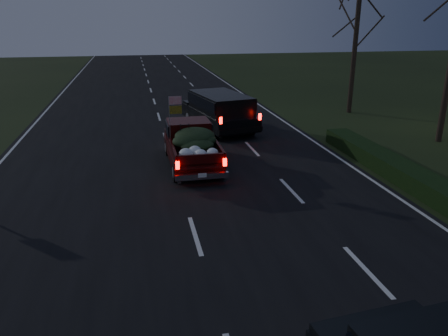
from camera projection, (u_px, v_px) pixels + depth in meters
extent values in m
plane|color=black|center=(195.00, 236.00, 11.59)|extent=(120.00, 120.00, 0.00)
cube|color=black|center=(195.00, 236.00, 11.58)|extent=(14.00, 120.00, 0.02)
cube|color=black|center=(397.00, 169.00, 15.76)|extent=(1.00, 10.00, 0.60)
cylinder|color=black|center=(354.00, 53.00, 25.61)|extent=(0.28, 0.28, 7.00)
cube|color=#370807|center=(192.00, 152.00, 17.00)|extent=(1.80, 4.48, 0.49)
cube|color=#370807|center=(188.00, 130.00, 17.52)|extent=(1.66, 1.44, 0.80)
cube|color=black|center=(188.00, 128.00, 17.49)|extent=(1.75, 1.35, 0.49)
cube|color=#370807|center=(196.00, 154.00, 15.84)|extent=(1.66, 2.51, 0.05)
ellipsoid|color=black|center=(195.00, 140.00, 16.13)|extent=(1.44, 1.61, 0.54)
cylinder|color=gray|center=(170.00, 120.00, 16.42)|extent=(0.03, 0.03, 1.79)
cube|color=red|center=(175.00, 100.00, 16.22)|extent=(0.47, 0.02, 0.30)
cube|color=gold|center=(176.00, 110.00, 16.34)|extent=(0.47, 0.02, 0.30)
cube|color=black|center=(219.00, 116.00, 22.44)|extent=(3.23, 5.64, 0.66)
cube|color=black|center=(221.00, 103.00, 21.95)|extent=(2.81, 4.21, 0.88)
cube|color=black|center=(221.00, 101.00, 21.92)|extent=(2.90, 4.12, 0.53)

